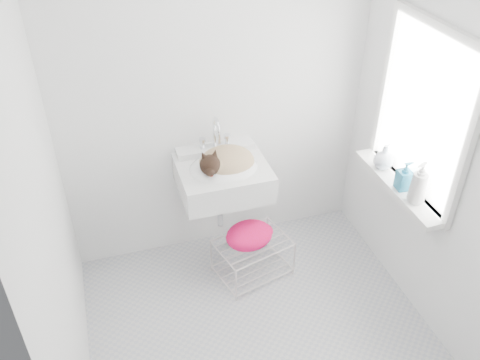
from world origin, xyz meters
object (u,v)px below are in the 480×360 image
object	(u,v)px
bottle_c	(382,168)
wire_rack	(252,257)
bottle_b	(402,188)
cat	(225,162)
bottle_a	(415,201)
sink	(223,166)

from	to	relation	value
bottle_c	wire_rack	bearing A→B (deg)	171.79
bottle_b	wire_rack	bearing A→B (deg)	156.85
cat	wire_rack	xyz separation A→B (m)	(0.14, -0.20, -0.74)
wire_rack	bottle_b	xyz separation A→B (m)	(0.88, -0.38, 0.70)
bottle_a	bottle_b	xyz separation A→B (m)	(0.00, 0.15, 0.00)
bottle_b	bottle_c	bearing A→B (deg)	90.00
sink	wire_rack	distance (m)	0.75
bottle_b	bottle_c	xyz separation A→B (m)	(0.00, 0.25, 0.00)
bottle_a	bottle_b	distance (m)	0.15
cat	wire_rack	bearing A→B (deg)	-65.38
cat	bottle_b	size ratio (longest dim) A/B	2.29
sink	bottle_c	size ratio (longest dim) A/B	3.54
sink	cat	size ratio (longest dim) A/B	1.38
sink	bottle_b	world-z (taller)	sink
cat	bottle_c	world-z (taller)	cat
bottle_c	bottle_b	bearing A→B (deg)	-90.00
cat	bottle_b	distance (m)	1.17
cat	wire_rack	world-z (taller)	cat
bottle_a	bottle_c	distance (m)	0.40
bottle_a	bottle_c	world-z (taller)	bottle_a
sink	bottle_c	world-z (taller)	sink
wire_rack	bottle_c	world-z (taller)	bottle_c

